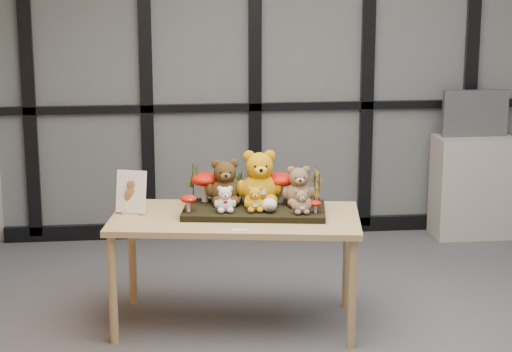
{
  "coord_description": "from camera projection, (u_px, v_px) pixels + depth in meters",
  "views": [
    {
      "loc": [
        -1.24,
        -4.74,
        2.18
      ],
      "look_at": [
        -0.66,
        0.53,
        0.94
      ],
      "focal_mm": 65.0,
      "sensor_mm": 36.0,
      "label": 1
    }
  ],
  "objects": [
    {
      "name": "bear_beige_small",
      "position": [
        301.0,
        200.0,
        5.43
      ],
      "size": [
        0.14,
        0.13,
        0.16
      ],
      "primitive_type": null,
      "rotation": [
        0.0,
        0.0,
        -0.16
      ],
      "color": "#85654A",
      "rests_on": "diorama_tray"
    },
    {
      "name": "display_table",
      "position": [
        235.0,
        227.0,
        5.55
      ],
      "size": [
        1.57,
        0.96,
        0.69
      ],
      "rotation": [
        0.0,
        0.0,
        -0.16
      ],
      "color": "tan",
      "rests_on": "floor"
    },
    {
      "name": "bear_small_yellow",
      "position": [
        255.0,
        198.0,
        5.47
      ],
      "size": [
        0.14,
        0.13,
        0.17
      ],
      "primitive_type": null,
      "rotation": [
        0.0,
        0.0,
        -0.16
      ],
      "color": "orange",
      "rests_on": "diorama_tray"
    },
    {
      "name": "room_shell",
      "position": [
        392.0,
        59.0,
        4.83
      ],
      "size": [
        5.0,
        5.0,
        5.0
      ],
      "color": "#B2AFA8",
      "rests_on": "floor"
    },
    {
      "name": "sprig_dry_far_right",
      "position": [
        315.0,
        186.0,
        5.62
      ],
      "size": [
        0.05,
        0.05,
        0.24
      ],
      "primitive_type": null,
      "color": "brown",
      "rests_on": "diorama_tray"
    },
    {
      "name": "mushroom_back_right",
      "position": [
        280.0,
        186.0,
        5.68
      ],
      "size": [
        0.18,
        0.18,
        0.2
      ],
      "primitive_type": null,
      "color": "#A91005",
      "rests_on": "diorama_tray"
    },
    {
      "name": "glass_partition",
      "position": [
        312.0,
        60.0,
        7.29
      ],
      "size": [
        4.9,
        0.06,
        2.78
      ],
      "color": "#2D383F",
      "rests_on": "floor"
    },
    {
      "name": "mushroom_front_left",
      "position": [
        188.0,
        203.0,
        5.47
      ],
      "size": [
        0.1,
        0.1,
        0.11
      ],
      "primitive_type": null,
      "color": "#A91005",
      "rests_on": "diorama_tray"
    },
    {
      "name": "bear_pooh_yellow",
      "position": [
        259.0,
        175.0,
        5.61
      ],
      "size": [
        0.32,
        0.3,
        0.37
      ],
      "primitive_type": null,
      "rotation": [
        0.0,
        0.0,
        -0.16
      ],
      "color": "#CA8908",
      "rests_on": "diorama_tray"
    },
    {
      "name": "bear_tan_back",
      "position": [
        298.0,
        184.0,
        5.6
      ],
      "size": [
        0.23,
        0.21,
        0.27
      ],
      "primitive_type": null,
      "rotation": [
        0.0,
        0.0,
        -0.16
      ],
      "color": "brown",
      "rests_on": "diorama_tray"
    },
    {
      "name": "bear_brown_medium",
      "position": [
        225.0,
        179.0,
        5.63
      ],
      "size": [
        0.26,
        0.24,
        0.3
      ],
      "primitive_type": null,
      "rotation": [
        0.0,
        0.0,
        -0.16
      ],
      "color": "#3E2B12",
      "rests_on": "diorama_tray"
    },
    {
      "name": "mushroom_front_right",
      "position": [
        315.0,
        206.0,
        5.45
      ],
      "size": [
        0.07,
        0.07,
        0.08
      ],
      "primitive_type": null,
      "color": "#A91005",
      "rests_on": "diorama_tray"
    },
    {
      "name": "bear_white_bow",
      "position": [
        225.0,
        198.0,
        5.46
      ],
      "size": [
        0.15,
        0.14,
        0.17
      ],
      "primitive_type": null,
      "rotation": [
        0.0,
        0.0,
        -0.16
      ],
      "color": "white",
      "rests_on": "diorama_tray"
    },
    {
      "name": "diorama_tray",
      "position": [
        254.0,
        211.0,
        5.58
      ],
      "size": [
        0.9,
        0.55,
        0.04
      ],
      "primitive_type": "cube",
      "rotation": [
        0.0,
        0.0,
        -0.16
      ],
      "color": "black",
      "rests_on": "display_table"
    },
    {
      "name": "mushroom_back_left",
      "position": [
        205.0,
        186.0,
        5.69
      ],
      "size": [
        0.18,
        0.18,
        0.2
      ],
      "primitive_type": null,
      "color": "#A91005",
      "rests_on": "diorama_tray"
    },
    {
      "name": "plush_cream_hedgehog",
      "position": [
        269.0,
        204.0,
        5.47
      ],
      "size": [
        0.08,
        0.07,
        0.09
      ],
      "primitive_type": null,
      "rotation": [
        0.0,
        0.0,
        -0.16
      ],
      "color": "white",
      "rests_on": "diorama_tray"
    },
    {
      "name": "sign_holder",
      "position": [
        131.0,
        194.0,
        5.55
      ],
      "size": [
        0.19,
        0.12,
        0.26
      ],
      "rotation": [
        0.0,
        0.0,
        -0.33
      ],
      "color": "silver",
      "rests_on": "display_table"
    },
    {
      "name": "monitor",
      "position": [
        475.0,
        113.0,
        7.32
      ],
      "size": [
        0.52,
        0.05,
        0.37
      ],
      "color": "#4C4E54",
      "rests_on": "cabinet"
    },
    {
      "name": "sprig_green_far_left",
      "position": [
        193.0,
        183.0,
        5.67
      ],
      "size": [
        0.05,
        0.05,
        0.24
      ],
      "primitive_type": null,
      "color": "#1A370C",
      "rests_on": "diorama_tray"
    },
    {
      "name": "sprig_green_mid_left",
      "position": [
        219.0,
        186.0,
        5.71
      ],
      "size": [
        0.05,
        0.05,
        0.18
      ],
      "primitive_type": null,
      "color": "#1A370C",
      "rests_on": "diorama_tray"
    },
    {
      "name": "sprig_green_centre",
      "position": [
        241.0,
        186.0,
        5.72
      ],
      "size": [
        0.05,
        0.05,
        0.18
      ],
      "primitive_type": null,
      "color": "#1A370C",
      "rests_on": "diorama_tray"
    },
    {
      "name": "sprig_dry_mid_right",
      "position": [
        319.0,
        192.0,
        5.51
      ],
      "size": [
        0.05,
        0.05,
        0.22
      ],
      "primitive_type": null,
      "color": "brown",
      "rests_on": "diorama_tray"
    },
    {
      "name": "label_card",
      "position": [
        240.0,
        230.0,
        5.24
      ],
      "size": [
        0.08,
        0.03,
        0.0
      ],
      "primitive_type": "cube",
      "color": "white",
      "rests_on": "display_table"
    },
    {
      "name": "cabinet",
      "position": [
        472.0,
        186.0,
        7.44
      ],
      "size": [
        0.61,
        0.36,
        0.81
      ],
      "primitive_type": "cube",
      "color": "#A69F94",
      "rests_on": "floor"
    }
  ]
}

